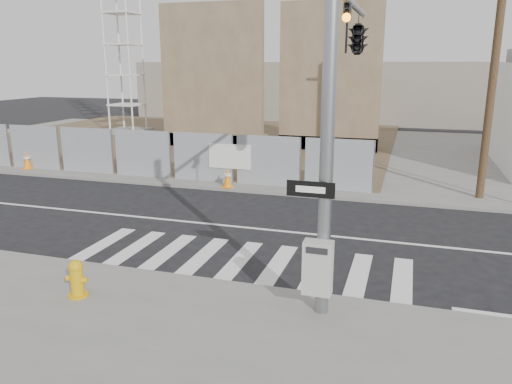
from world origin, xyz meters
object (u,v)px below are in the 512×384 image
(fire_hydrant, at_px, (77,278))
(traffic_cone_b, at_px, (27,160))
(signal_pole, at_px, (349,67))
(traffic_cone_d, at_px, (227,178))
(traffic_cone_c, at_px, (214,172))

(fire_hydrant, height_order, traffic_cone_b, fire_hydrant)
(signal_pole, distance_m, traffic_cone_d, 9.27)
(traffic_cone_d, bearing_deg, signal_pole, -49.62)
(fire_hydrant, bearing_deg, traffic_cone_b, 116.60)
(signal_pole, xyz_separation_m, traffic_cone_d, (-5.33, 6.27, -4.28))
(fire_hydrant, xyz_separation_m, traffic_cone_c, (-1.34, 10.99, -0.09))
(fire_hydrant, bearing_deg, signal_pole, 17.57)
(traffic_cone_b, xyz_separation_m, traffic_cone_d, (10.14, -0.61, -0.01))
(fire_hydrant, relative_size, traffic_cone_d, 1.03)
(signal_pole, relative_size, fire_hydrant, 8.69)
(traffic_cone_b, distance_m, traffic_cone_d, 10.16)
(signal_pole, xyz_separation_m, fire_hydrant, (-4.99, -3.62, -4.26))
(signal_pole, bearing_deg, traffic_cone_d, 130.38)
(fire_hydrant, bearing_deg, traffic_cone_c, 78.62)
(traffic_cone_c, distance_m, traffic_cone_d, 1.50)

